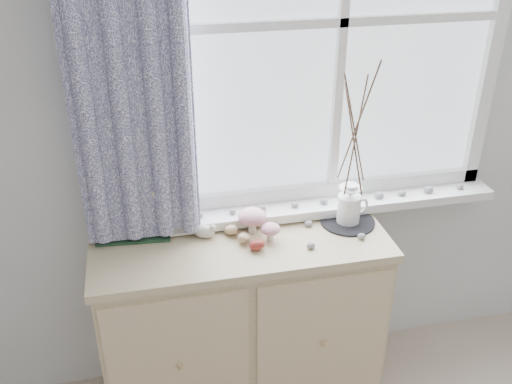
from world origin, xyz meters
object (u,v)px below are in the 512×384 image
twig_pitcher (356,130)px  toadstool_cluster (257,220)px  botanical_book (131,217)px  sideboard (243,324)px

twig_pitcher → toadstool_cluster: bearing=165.8°
botanical_book → twig_pitcher: bearing=2.2°
sideboard → botanical_book: (-0.42, 0.10, 0.54)m
sideboard → toadstool_cluster: toadstool_cluster is taller
sideboard → botanical_book: bearing=166.9°
sideboard → toadstool_cluster: size_ratio=7.10×
sideboard → twig_pitcher: 0.97m
toadstool_cluster → twig_pitcher: (0.40, 0.01, 0.35)m
toadstool_cluster → twig_pitcher: bearing=1.4°
sideboard → twig_pitcher: twig_pitcher is taller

